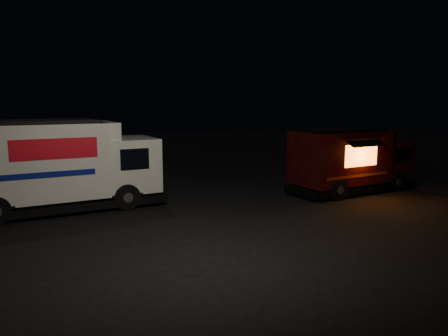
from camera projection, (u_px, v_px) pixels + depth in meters
ground at (209, 222)px, 14.30m from camera, size 80.00×80.00×0.00m
white_truck at (61, 165)px, 15.65m from camera, size 7.47×3.33×3.28m
red_truck at (353, 160)px, 18.97m from camera, size 6.21×3.06×2.77m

